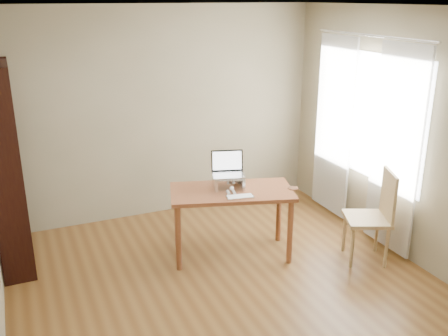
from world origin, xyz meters
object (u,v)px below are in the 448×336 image
desk (232,200)px  bookshelf (6,169)px  laptop (226,169)px  keyboard (240,197)px  cat (226,181)px  chair (373,212)px

desk → bookshelf: bearing=177.8°
laptop → keyboard: size_ratio=1.34×
cat → laptop: bearing=81.0°
bookshelf → laptop: (2.14, -0.58, -0.11)m
keyboard → cat: bearing=100.6°
bookshelf → chair: (3.47, -1.39, -0.51)m
bookshelf → cat: (2.12, -0.61, -0.24)m
keyboard → chair: 1.43m
desk → laptop: size_ratio=3.57×
cat → desk: bearing=-71.2°
desk → keyboard: bearing=-75.5°
bookshelf → keyboard: 2.35m
desk → laptop: bearing=106.6°
desk → keyboard: size_ratio=4.79×
keyboard → chair: chair is taller
keyboard → laptop: bearing=98.7°
cat → chair: chair is taller
bookshelf → desk: 2.29m
keyboard → desk: bearing=97.9°
desk → chair: 1.49m
cat → bookshelf: bearing=176.6°
keyboard → cat: (-0.00, 0.33, 0.05)m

